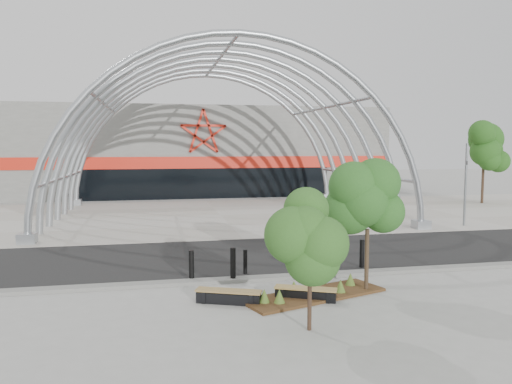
% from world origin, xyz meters
% --- Properties ---
extents(ground, '(140.00, 140.00, 0.00)m').
position_xyz_m(ground, '(0.00, 0.00, 0.00)').
color(ground, gray).
rests_on(ground, ground).
extents(road, '(140.00, 7.00, 0.02)m').
position_xyz_m(road, '(0.00, 3.50, 0.01)').
color(road, black).
rests_on(road, ground).
extents(forecourt, '(60.00, 17.00, 0.04)m').
position_xyz_m(forecourt, '(0.00, 15.50, 0.02)').
color(forecourt, '#A8A297').
rests_on(forecourt, ground).
extents(kerb, '(60.00, 0.50, 0.12)m').
position_xyz_m(kerb, '(0.00, -0.25, 0.06)').
color(kerb, slate).
rests_on(kerb, ground).
extents(arena_building, '(34.00, 15.24, 8.00)m').
position_xyz_m(arena_building, '(0.00, 33.45, 3.99)').
color(arena_building, slate).
rests_on(arena_building, ground).
extents(vault_canopy, '(20.80, 15.80, 20.36)m').
position_xyz_m(vault_canopy, '(0.00, 15.50, 0.02)').
color(vault_canopy, '#A0A5AA').
rests_on(vault_canopy, ground).
extents(planting_bed, '(4.73, 2.79, 0.48)m').
position_xyz_m(planting_bed, '(0.43, -2.39, 0.11)').
color(planting_bed, '#402D16').
rests_on(planting_bed, ground).
extents(signal_pole, '(0.13, 0.66, 4.68)m').
position_xyz_m(signal_pole, '(12.96, 8.50, 2.45)').
color(signal_pole, slate).
rests_on(signal_pole, ground).
extents(street_tree_0, '(1.45, 1.45, 3.31)m').
position_xyz_m(street_tree_0, '(-0.51, -4.98, 2.38)').
color(street_tree_0, black).
rests_on(street_tree_0, ground).
extents(street_tree_1, '(1.63, 1.63, 3.85)m').
position_xyz_m(street_tree_1, '(2.24, -2.20, 2.76)').
color(street_tree_1, '#33291B').
rests_on(street_tree_1, ground).
extents(bench_0, '(1.93, 1.13, 0.40)m').
position_xyz_m(bench_0, '(-2.16, -2.52, 0.20)').
color(bench_0, black).
rests_on(bench_0, ground).
extents(bench_1, '(1.83, 1.13, 0.38)m').
position_xyz_m(bench_1, '(0.12, -2.67, 0.19)').
color(bench_1, black).
rests_on(bench_1, ground).
extents(bollard_0, '(0.17, 0.17, 1.06)m').
position_xyz_m(bollard_0, '(-3.03, 0.05, 0.53)').
color(bollard_0, black).
rests_on(bollard_0, ground).
extents(bollard_1, '(0.14, 0.14, 0.88)m').
position_xyz_m(bollard_1, '(-1.09, 0.61, 0.44)').
color(bollard_1, black).
rests_on(bollard_1, ground).
extents(bollard_2, '(0.18, 0.18, 1.15)m').
position_xyz_m(bollard_2, '(-1.66, -0.22, 0.57)').
color(bollard_2, black).
rests_on(bollard_2, ground).
extents(bollard_3, '(0.18, 0.18, 1.12)m').
position_xyz_m(bollard_3, '(1.35, -0.75, 0.56)').
color(bollard_3, black).
rests_on(bollard_3, ground).
extents(bollard_4, '(0.17, 0.17, 1.07)m').
position_xyz_m(bollard_4, '(3.34, 0.65, 0.53)').
color(bollard_4, black).
rests_on(bollard_4, ground).
extents(bg_tree_1, '(2.70, 2.70, 5.91)m').
position_xyz_m(bg_tree_1, '(21.00, 18.00, 4.25)').
color(bg_tree_1, '#2E2015').
rests_on(bg_tree_1, ground).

